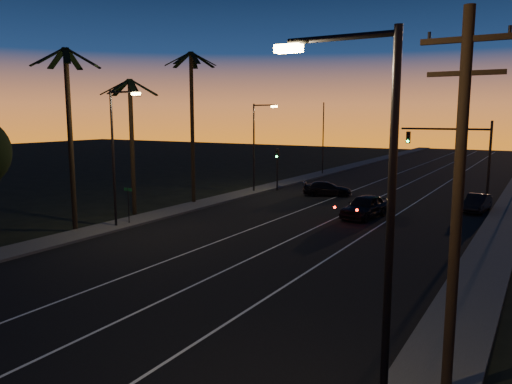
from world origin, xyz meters
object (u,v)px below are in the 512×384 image
Objects in this scene: utility_pole at (458,198)px; signal_mast at (458,148)px; right_car at (477,203)px; cross_car at (327,189)px; lead_car at (365,206)px.

utility_pole reaches higher than signal_mast.
signal_mast reaches higher than right_car.
cross_car is (-15.65, 29.60, -4.65)m from utility_pole.
signal_mast is 11.92m from cross_car.
cross_car is at bearing 117.86° from utility_pole.
utility_pole is 23.83m from lead_car.
lead_car is 10.29m from cross_car.
lead_car is at bearing -119.77° from signal_mast.
signal_mast reaches higher than cross_car.
utility_pole is at bearing -66.49° from lead_car.
utility_pole is 2.35× the size of right_car.
lead_car is 1.34× the size of right_car.
signal_mast is at bearing 60.23° from lead_car.
cross_car is at bearing -178.00° from signal_mast.
signal_mast is at bearing 98.47° from utility_pole.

